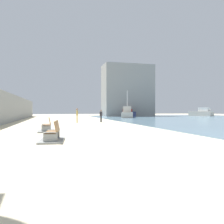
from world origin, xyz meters
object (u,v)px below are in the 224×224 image
object	(u,v)px
boat_nearest	(123,113)
boat_far_left	(202,113)
bench_far	(47,128)
boat_mid_bay	(127,113)
person_standing	(101,115)
person_walking	(77,114)
bench_near	(53,136)

from	to	relation	value
boat_nearest	boat_far_left	distance (m)	19.52
bench_far	boat_mid_bay	xyz separation A→B (m)	(14.32, 25.92, 0.60)
person_standing	person_walking	bearing A→B (deg)	-163.41
boat_mid_bay	boat_nearest	bearing A→B (deg)	77.60
boat_far_left	bench_far	bearing A→B (deg)	-137.61
bench_near	person_standing	world-z (taller)	person_standing
person_walking	person_standing	size ratio (longest dim) A/B	1.11
bench_near	boat_mid_bay	xyz separation A→B (m)	(13.89, 31.12, 0.60)
boat_mid_bay	boat_far_left	xyz separation A→B (m)	(21.34, 6.62, -0.02)
person_standing	boat_mid_bay	xyz separation A→B (m)	(8.25, 14.95, -0.03)
boat_mid_bay	boat_nearest	distance (m)	9.12
person_walking	boat_mid_bay	world-z (taller)	boat_mid_bay
person_walking	person_standing	world-z (taller)	person_walking
person_standing	boat_mid_bay	distance (m)	17.08
bench_near	person_walking	bearing A→B (deg)	80.16
boat_nearest	boat_far_left	world-z (taller)	boat_nearest
boat_mid_bay	boat_far_left	size ratio (longest dim) A/B	1.10
bench_far	person_standing	bearing A→B (deg)	61.05
person_walking	boat_nearest	distance (m)	28.06
person_standing	bench_near	bearing A→B (deg)	-109.26
person_walking	boat_far_left	distance (m)	39.58
boat_nearest	boat_far_left	size ratio (longest dim) A/B	1.29
bench_near	person_walking	distance (m)	15.52
boat_nearest	bench_far	bearing A→B (deg)	-115.04
bench_near	boat_nearest	bearing A→B (deg)	68.40
bench_far	boat_far_left	distance (m)	48.28
bench_far	boat_far_left	world-z (taller)	boat_far_left
person_standing	boat_far_left	distance (m)	36.62
boat_nearest	boat_far_left	xyz separation A→B (m)	(19.38, -2.29, 0.10)
bench_far	boat_mid_bay	world-z (taller)	boat_mid_bay
person_standing	boat_nearest	bearing A→B (deg)	66.85
bench_near	boat_nearest	world-z (taller)	boat_nearest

